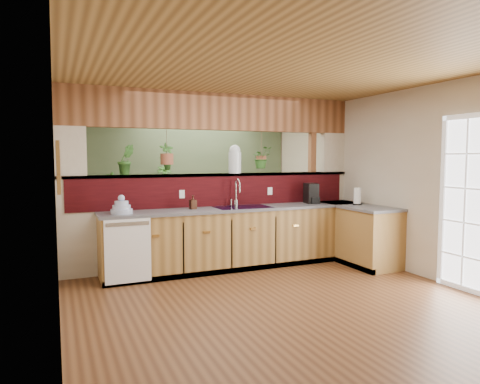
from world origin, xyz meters
name	(u,v)px	position (x,y,z in m)	size (l,w,h in m)	color
ground	(256,286)	(0.00, 0.00, 0.00)	(4.60, 7.00, 0.01)	#533019
ceiling	(256,78)	(0.00, 0.00, 2.60)	(4.60, 7.00, 0.01)	brown
wall_back	(180,174)	(0.00, 3.50, 1.30)	(4.60, 0.02, 2.60)	beige
wall_left	(56,190)	(-2.30, 0.00, 1.30)	(0.02, 7.00, 2.60)	beige
wall_right	(398,180)	(2.30, 0.00, 1.30)	(0.02, 7.00, 2.60)	beige
pass_through_partition	(220,186)	(0.03, 1.35, 1.19)	(4.60, 0.21, 2.60)	beige
pass_through_ledge	(218,175)	(0.00, 1.35, 1.37)	(4.60, 0.21, 0.04)	brown
header_beam	(218,112)	(0.00, 1.35, 2.33)	(4.60, 0.15, 0.55)	brown
sage_backwall	(180,174)	(0.00, 3.48, 1.30)	(4.55, 0.02, 2.55)	#4E6242
countertop	(281,235)	(0.84, 0.87, 0.45)	(4.14, 1.52, 0.90)	olive
dishwasher	(128,251)	(-1.48, 0.66, 0.46)	(0.58, 0.03, 0.82)	white
navy_sink	(243,212)	(0.25, 0.98, 0.82)	(0.82, 0.50, 0.18)	black
french_door	(476,207)	(2.27, -1.30, 1.05)	(0.06, 1.02, 2.16)	white
framed_print	(58,167)	(-2.27, -0.80, 1.55)	(0.04, 0.35, 0.45)	olive
faucet	(237,191)	(0.22, 1.14, 1.12)	(0.18, 0.18, 0.42)	#B7B7B2
dish_stack	(122,208)	(-1.51, 0.91, 0.98)	(0.28, 0.28, 0.25)	#A8B6D9
soap_dispenser	(193,202)	(-0.50, 1.03, 1.00)	(0.09, 0.09, 0.20)	#3C2216
coffee_maker	(311,194)	(1.48, 1.01, 1.05)	(0.17, 0.29, 0.32)	black
paper_towel	(357,197)	(2.01, 0.54, 1.03)	(0.13, 0.13, 0.28)	black
glass_jar	(235,159)	(0.28, 1.35, 1.61)	(0.20, 0.20, 0.44)	silver
ledge_plant_left	(126,160)	(-1.38, 1.35, 1.60)	(0.23, 0.19, 0.43)	#2A581E
hanging_plant_a	(167,148)	(-0.79, 1.35, 1.78)	(0.22, 0.19, 0.52)	brown
hanging_plant_b	(261,148)	(0.74, 1.35, 1.78)	(0.35, 0.31, 0.53)	brown
shelving_console	(140,218)	(-0.85, 3.25, 0.50)	(1.37, 0.36, 0.91)	black
shelf_plant_a	(111,183)	(-1.36, 3.25, 1.17)	(0.22, 0.15, 0.42)	#2A581E
shelf_plant_b	(164,180)	(-0.39, 3.25, 1.21)	(0.29, 0.29, 0.52)	#2A581E
floor_plant	(235,228)	(0.72, 2.37, 0.33)	(0.60, 0.52, 0.66)	#2A581E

